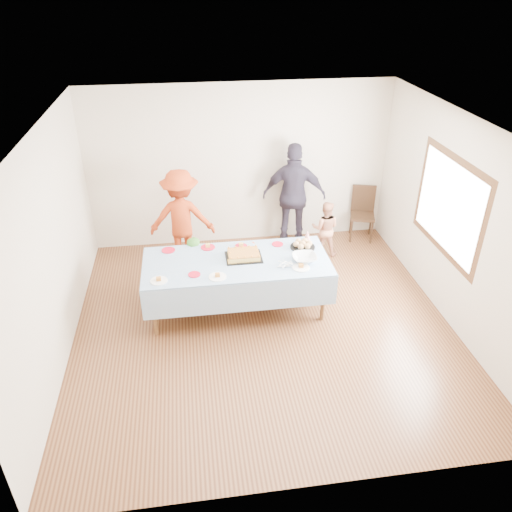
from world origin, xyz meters
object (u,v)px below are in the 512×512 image
Objects in this scene: dining_chair at (363,210)px; adult_left at (182,218)px; party_table at (237,264)px; birthday_cake at (244,255)px.

adult_left is at bearing -155.48° from dining_chair.
birthday_cake is (0.10, 0.07, 0.10)m from party_table.
birthday_cake is 0.31× the size of adult_left.
adult_left is (-0.82, 1.35, -0.03)m from birthday_cake.
party_table is 3.07m from dining_chair.
party_table is at bearing 121.42° from adult_left.
adult_left reaches higher than party_table.
birthday_cake reaches higher than party_table.
birthday_cake is at bearing 33.10° from party_table.
adult_left reaches higher than dining_chair.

